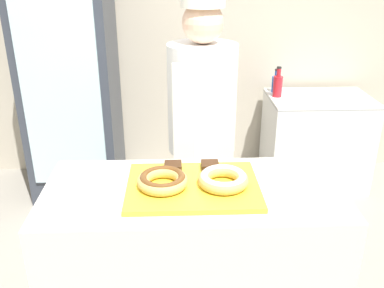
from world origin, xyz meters
The scene contains 12 objects.
wall_back centered at (0.00, 2.13, 1.35)m, with size 8.00×0.06×2.70m.
display_counter centered at (0.00, 0.00, 0.47)m, with size 1.37×0.63×0.94m.
serving_tray centered at (0.00, 0.00, 0.95)m, with size 0.60×0.45×0.02m.
donut_chocolate_glaze centered at (-0.14, -0.02, 0.99)m, with size 0.23×0.23×0.06m.
donut_light_glaze centered at (0.14, -0.02, 0.99)m, with size 0.23×0.23×0.06m.
brownie_back_left centered at (-0.09, 0.15, 0.98)m, with size 0.08×0.08×0.03m.
brownie_back_right centered at (0.09, 0.15, 0.98)m, with size 0.08×0.08×0.03m.
baker_person centered at (0.08, 0.65, 0.91)m, with size 0.40×0.40×1.74m.
beverage_fridge centered at (-0.92, 1.73, 0.96)m, with size 0.71×0.68×1.92m.
chest_freezer centered at (1.16, 1.74, 0.41)m, with size 0.86×0.59×0.82m.
bottle_blue centered at (0.81, 1.90, 0.89)m, with size 0.07×0.07×0.21m.
bottle_red centered at (0.79, 1.77, 0.92)m, with size 0.08×0.08×0.26m.
Camera 1 is at (-0.07, -1.71, 1.91)m, focal length 40.00 mm.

